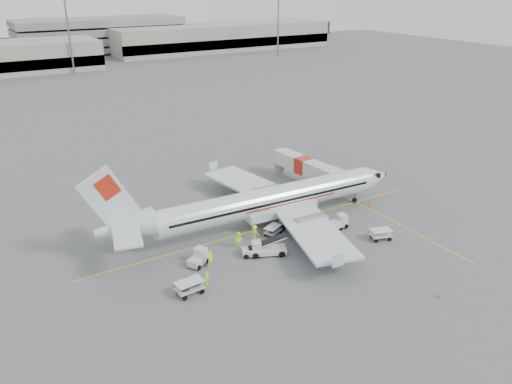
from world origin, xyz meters
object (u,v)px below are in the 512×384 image
tug_fore (338,222)px  jet_bridge (304,171)px  aircraft (271,183)px  belt_loader (268,243)px  tug_mid (252,249)px  tug_aft (198,258)px

tug_fore → jet_bridge: bearing=71.9°
aircraft → belt_loader: aircraft is taller
tug_mid → tug_aft: 5.76m
belt_loader → tug_mid: (-1.57, 0.61, -0.59)m
aircraft → tug_aft: size_ratio=16.83×
belt_loader → aircraft: bearing=79.0°
jet_bridge → belt_loader: bearing=-141.4°
aircraft → tug_mid: bearing=-134.1°
jet_bridge → tug_mid: jet_bridge is taller
tug_fore → tug_aft: 17.51m
belt_loader → tug_aft: bearing=-170.2°
jet_bridge → tug_aft: jet_bridge is taller
tug_aft → aircraft: bearing=-9.1°
tug_fore → tug_aft: (-17.48, 0.98, 0.04)m
jet_bridge → belt_loader: 20.57m
tug_fore → tug_aft: size_ratio=0.96×
jet_bridge → tug_fore: bearing=-114.2°
tug_fore → tug_mid: 11.85m
tug_mid → tug_fore: bearing=24.2°
aircraft → tug_aft: 12.87m
belt_loader → tug_mid: bearing=-177.1°
jet_bridge → belt_loader: size_ratio=2.82×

